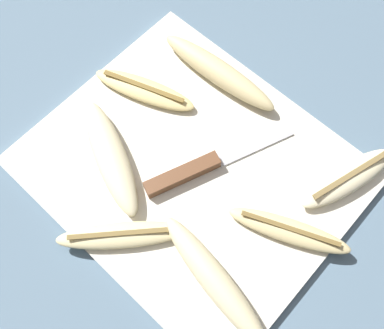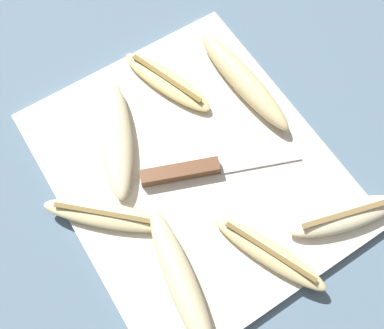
# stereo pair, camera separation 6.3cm
# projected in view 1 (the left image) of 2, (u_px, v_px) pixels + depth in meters

# --- Properties ---
(ground_plane) EXTENTS (4.00, 4.00, 0.00)m
(ground_plane) POSITION_uv_depth(u_px,v_px,m) (192.00, 170.00, 0.65)
(ground_plane) COLOR slate
(cutting_board) EXTENTS (0.43, 0.36, 0.01)m
(cutting_board) POSITION_uv_depth(u_px,v_px,m) (192.00, 169.00, 0.64)
(cutting_board) COLOR silver
(cutting_board) RESTS_ON ground_plane
(knife) EXTENTS (0.10, 0.22, 0.02)m
(knife) POSITION_uv_depth(u_px,v_px,m) (195.00, 170.00, 0.63)
(knife) COLOR brown
(knife) RESTS_ON cutting_board
(banana_pale_long) EXTENTS (0.19, 0.12, 0.03)m
(banana_pale_long) POSITION_uv_depth(u_px,v_px,m) (111.00, 156.00, 0.63)
(banana_pale_long) COLOR beige
(banana_pale_long) RESTS_ON cutting_board
(banana_cream_curved) EXTENTS (0.20, 0.07, 0.03)m
(banana_cream_curved) POSITION_uv_depth(u_px,v_px,m) (214.00, 279.00, 0.56)
(banana_cream_curved) COLOR beige
(banana_cream_curved) RESTS_ON cutting_board
(banana_bright_far) EXTENTS (0.08, 0.16, 0.02)m
(banana_bright_far) POSITION_uv_depth(u_px,v_px,m) (348.00, 178.00, 0.62)
(banana_bright_far) COLOR beige
(banana_bright_far) RESTS_ON cutting_board
(banana_soft_right) EXTENTS (0.14, 0.15, 0.02)m
(banana_soft_right) POSITION_uv_depth(u_px,v_px,m) (124.00, 237.00, 0.59)
(banana_soft_right) COLOR beige
(banana_soft_right) RESTS_ON cutting_board
(banana_ripe_center) EXTENTS (0.21, 0.05, 0.03)m
(banana_ripe_center) POSITION_uv_depth(u_px,v_px,m) (218.00, 72.00, 0.68)
(banana_ripe_center) COLOR beige
(banana_ripe_center) RESTS_ON cutting_board
(banana_golden_short) EXTENTS (0.17, 0.09, 0.02)m
(banana_golden_short) POSITION_uv_depth(u_px,v_px,m) (144.00, 90.00, 0.67)
(banana_golden_short) COLOR #EDD689
(banana_golden_short) RESTS_ON cutting_board
(banana_mellow_near) EXTENTS (0.16, 0.10, 0.02)m
(banana_mellow_near) POSITION_uv_depth(u_px,v_px,m) (289.00, 231.00, 0.59)
(banana_mellow_near) COLOR beige
(banana_mellow_near) RESTS_ON cutting_board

